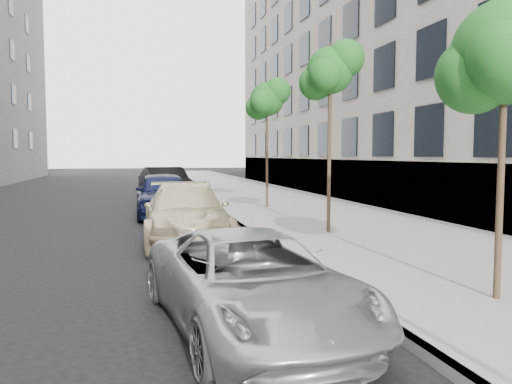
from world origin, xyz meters
name	(u,v)px	position (x,y,z in m)	size (l,w,h in m)	color
ground	(330,374)	(0.00, 0.00, 0.00)	(160.00, 160.00, 0.00)	black
sidewalk	(243,191)	(4.30, 24.00, 0.07)	(6.40, 72.00, 0.14)	gray
curb	(190,192)	(1.18, 24.00, 0.07)	(0.15, 72.00, 0.14)	#9E9B93
tree_near	(507,52)	(3.23, 1.50, 3.67)	(1.80, 1.60, 4.42)	#38281C
tree_mid	(331,71)	(3.23, 8.00, 4.45)	(1.62, 1.42, 5.12)	#38281C
tree_far	(268,99)	(3.23, 14.50, 4.39)	(1.68, 1.48, 5.09)	#38281C
minivan	(251,282)	(-0.48, 1.46, 0.62)	(2.05, 4.45, 1.24)	#B0B2B5
suv	(186,213)	(-0.65, 8.05, 0.74)	(2.07, 5.08, 1.48)	beige
sedan_blue	(163,194)	(-0.91, 13.57, 0.81)	(1.91, 4.75, 1.62)	#0F1433
sedan_black	(165,184)	(-0.48, 19.55, 0.81)	(1.72, 4.95, 1.63)	black
sedan_rear	(166,180)	(-0.10, 25.50, 0.69)	(1.95, 4.79, 1.39)	#B3B5BC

